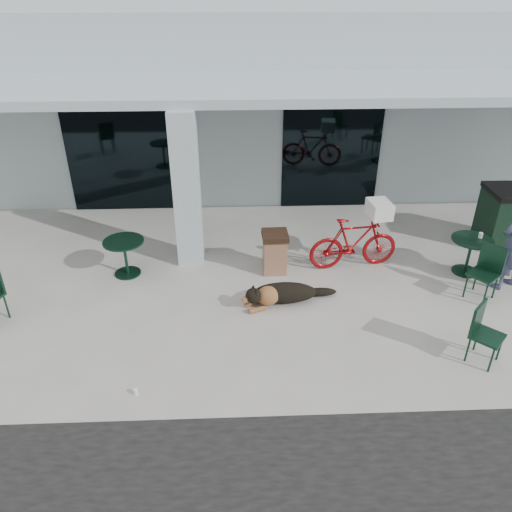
{
  "coord_description": "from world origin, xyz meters",
  "views": [
    {
      "loc": [
        -0.52,
        -6.78,
        5.29
      ],
      "look_at": [
        -0.22,
        0.67,
        1.0
      ],
      "focal_mm": 35.0,
      "sensor_mm": 36.0,
      "label": 1
    }
  ],
  "objects_px": {
    "bicycle": "(354,243)",
    "cafe_chair_far_b": "(484,274)",
    "cafe_table_near": "(126,258)",
    "trash_receptacle": "(275,252)",
    "cafe_table_far": "(469,256)",
    "cafe_chair_far_a": "(488,336)",
    "wheeled_bin": "(502,216)",
    "dog": "(285,292)"
  },
  "relations": [
    {
      "from": "bicycle",
      "to": "wheeled_bin",
      "type": "relative_size",
      "value": 1.43
    },
    {
      "from": "cafe_table_far",
      "to": "cafe_chair_far_a",
      "type": "height_order",
      "value": "cafe_chair_far_a"
    },
    {
      "from": "cafe_chair_far_a",
      "to": "cafe_table_far",
      "type": "bearing_deg",
      "value": 26.53
    },
    {
      "from": "dog",
      "to": "cafe_chair_far_a",
      "type": "relative_size",
      "value": 1.36
    },
    {
      "from": "cafe_chair_far_a",
      "to": "wheeled_bin",
      "type": "xyz_separation_m",
      "value": [
        2.0,
        3.8,
        0.15
      ]
    },
    {
      "from": "cafe_table_far",
      "to": "cafe_chair_far_a",
      "type": "bearing_deg",
      "value": -107.49
    },
    {
      "from": "cafe_chair_far_a",
      "to": "wheeled_bin",
      "type": "bearing_deg",
      "value": 16.27
    },
    {
      "from": "cafe_table_near",
      "to": "cafe_table_far",
      "type": "xyz_separation_m",
      "value": [
        6.78,
        -0.21,
        0.0
      ]
    },
    {
      "from": "bicycle",
      "to": "cafe_chair_far_b",
      "type": "distance_m",
      "value": 2.44
    },
    {
      "from": "bicycle",
      "to": "dog",
      "type": "xyz_separation_m",
      "value": [
        -1.48,
        -1.2,
        -0.32
      ]
    },
    {
      "from": "dog",
      "to": "cafe_chair_far_a",
      "type": "xyz_separation_m",
      "value": [
        2.92,
        -1.7,
        0.27
      ]
    },
    {
      "from": "cafe_table_near",
      "to": "cafe_chair_far_b",
      "type": "relative_size",
      "value": 0.77
    },
    {
      "from": "wheeled_bin",
      "to": "cafe_table_near",
      "type": "bearing_deg",
      "value": -172.15
    },
    {
      "from": "cafe_chair_far_b",
      "to": "dog",
      "type": "bearing_deg",
      "value": -129.55
    },
    {
      "from": "cafe_chair_far_a",
      "to": "cafe_chair_far_b",
      "type": "height_order",
      "value": "cafe_chair_far_b"
    },
    {
      "from": "bicycle",
      "to": "wheeled_bin",
      "type": "height_order",
      "value": "wheeled_bin"
    },
    {
      "from": "bicycle",
      "to": "cafe_table_near",
      "type": "relative_size",
      "value": 2.29
    },
    {
      "from": "cafe_chair_far_a",
      "to": "wheeled_bin",
      "type": "relative_size",
      "value": 0.77
    },
    {
      "from": "bicycle",
      "to": "cafe_table_far",
      "type": "relative_size",
      "value": 2.28
    },
    {
      "from": "bicycle",
      "to": "cafe_chair_far_a",
      "type": "xyz_separation_m",
      "value": [
        1.43,
        -2.9,
        -0.06
      ]
    },
    {
      "from": "cafe_chair_far_b",
      "to": "trash_receptacle",
      "type": "distance_m",
      "value": 3.87
    },
    {
      "from": "wheeled_bin",
      "to": "dog",
      "type": "bearing_deg",
      "value": -156.17
    },
    {
      "from": "cafe_chair_far_b",
      "to": "trash_receptacle",
      "type": "bearing_deg",
      "value": -146.06
    },
    {
      "from": "dog",
      "to": "cafe_chair_far_b",
      "type": "xyz_separation_m",
      "value": [
        3.6,
        -0.0,
        0.29
      ]
    },
    {
      "from": "dog",
      "to": "cafe_table_near",
      "type": "xyz_separation_m",
      "value": [
        -3.05,
        1.1,
        0.15
      ]
    },
    {
      "from": "cafe_chair_far_b",
      "to": "cafe_table_far",
      "type": "bearing_deg",
      "value": 132.37
    },
    {
      "from": "bicycle",
      "to": "cafe_table_far",
      "type": "xyz_separation_m",
      "value": [
        2.25,
        -0.31,
        -0.17
      ]
    },
    {
      "from": "cafe_table_far",
      "to": "cafe_chair_far_b",
      "type": "xyz_separation_m",
      "value": [
        -0.13,
        -0.89,
        0.14
      ]
    },
    {
      "from": "cafe_table_near",
      "to": "trash_receptacle",
      "type": "height_order",
      "value": "trash_receptacle"
    },
    {
      "from": "cafe_table_far",
      "to": "wheeled_bin",
      "type": "distance_m",
      "value": 1.71
    },
    {
      "from": "wheeled_bin",
      "to": "trash_receptacle",
      "type": "bearing_deg",
      "value": -168.04
    },
    {
      "from": "bicycle",
      "to": "cafe_table_near",
      "type": "xyz_separation_m",
      "value": [
        -4.53,
        -0.1,
        -0.17
      ]
    },
    {
      "from": "cafe_chair_far_b",
      "to": "wheeled_bin",
      "type": "relative_size",
      "value": 0.81
    },
    {
      "from": "dog",
      "to": "wheeled_bin",
      "type": "relative_size",
      "value": 1.05
    },
    {
      "from": "dog",
      "to": "cafe_table_far",
      "type": "xyz_separation_m",
      "value": [
        3.73,
        0.89,
        0.15
      ]
    },
    {
      "from": "dog",
      "to": "cafe_chair_far_b",
      "type": "bearing_deg",
      "value": -20.92
    },
    {
      "from": "cafe_table_near",
      "to": "trash_receptacle",
      "type": "bearing_deg",
      "value": 0.0
    },
    {
      "from": "bicycle",
      "to": "trash_receptacle",
      "type": "relative_size",
      "value": 2.12
    },
    {
      "from": "cafe_chair_far_b",
      "to": "trash_receptacle",
      "type": "relative_size",
      "value": 1.2
    },
    {
      "from": "trash_receptacle",
      "to": "cafe_table_near",
      "type": "bearing_deg",
      "value": 180.0
    },
    {
      "from": "cafe_table_near",
      "to": "cafe_chair_far_a",
      "type": "distance_m",
      "value": 6.59
    },
    {
      "from": "dog",
      "to": "cafe_chair_far_a",
      "type": "bearing_deg",
      "value": -51.09
    }
  ]
}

